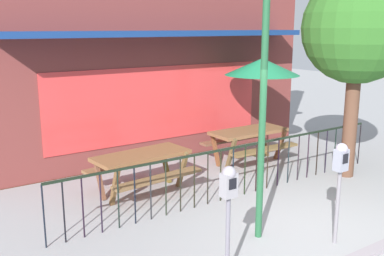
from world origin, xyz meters
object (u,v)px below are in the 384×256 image
at_px(patio_umbrella, 262,67).
at_px(parking_meter_near, 229,193).
at_px(street_tree, 358,30).
at_px(street_lamp, 264,73).
at_px(picnic_table_right, 249,137).
at_px(picnic_table_left, 142,162).
at_px(parking_meter_far, 340,167).

bearing_deg(patio_umbrella, parking_meter_near, -136.48).
distance_m(street_tree, street_lamp, 3.65).
xyz_separation_m(picnic_table_right, parking_meter_near, (-3.44, -3.56, 0.52)).
bearing_deg(picnic_table_left, parking_meter_near, -98.90).
xyz_separation_m(picnic_table_left, picnic_table_right, (2.94, 0.36, 0.00)).
bearing_deg(picnic_table_left, parking_meter_far, -67.40).
relative_size(parking_meter_near, street_tree, 0.35).
relative_size(street_tree, street_lamp, 1.12).
bearing_deg(street_tree, picnic_table_left, 159.51).
xyz_separation_m(parking_meter_far, street_lamp, (-0.79, 0.78, 1.29)).
relative_size(picnic_table_left, street_lamp, 0.52).
relative_size(picnic_table_right, parking_meter_far, 1.21).
xyz_separation_m(picnic_table_right, street_lamp, (-2.34, -2.92, 1.83)).
xyz_separation_m(picnic_table_right, parking_meter_far, (-1.55, -3.70, 0.54)).
height_order(patio_umbrella, street_lamp, street_lamp).
bearing_deg(patio_umbrella, street_tree, -77.09).
height_order(picnic_table_right, street_tree, street_tree).
relative_size(picnic_table_left, parking_meter_far, 1.28).
height_order(parking_meter_far, street_lamp, street_lamp).
bearing_deg(picnic_table_right, parking_meter_far, -112.74).
distance_m(parking_meter_near, street_lamp, 1.83).
bearing_deg(patio_umbrella, picnic_table_left, -169.66).
bearing_deg(parking_meter_far, street_lamp, 135.33).
bearing_deg(patio_umbrella, parking_meter_far, -118.50).
bearing_deg(picnic_table_right, parking_meter_near, -134.01).
bearing_deg(parking_meter_far, parking_meter_near, 175.92).
xyz_separation_m(patio_umbrella, parking_meter_near, (-4.06, -3.85, -1.01)).
bearing_deg(picnic_table_right, street_lamp, -128.65).
bearing_deg(street_tree, parking_meter_near, -159.62).
xyz_separation_m(picnic_table_left, street_lamp, (0.60, -2.56, 1.83)).
bearing_deg(picnic_table_right, picnic_table_left, -173.03).
xyz_separation_m(parking_meter_near, parking_meter_far, (1.89, -0.13, 0.02)).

